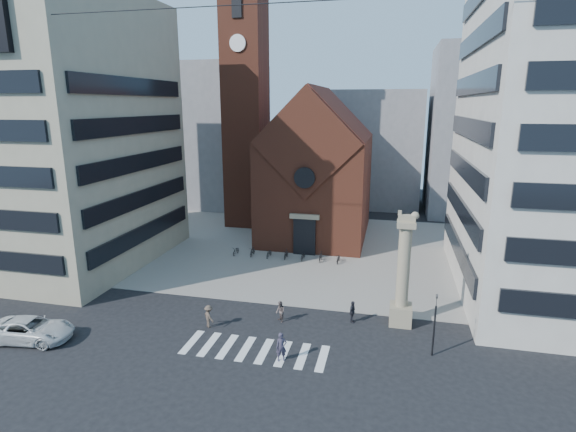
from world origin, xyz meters
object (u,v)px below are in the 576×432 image
object	(u,v)px
lion_column	(403,280)
traffic_light	(435,323)
pedestrian_1	(280,312)
pedestrian_2	(352,312)
white_car	(30,330)
scooter_0	(236,251)
pedestrian_0	(281,347)

from	to	relation	value
lion_column	traffic_light	xyz separation A→B (m)	(1.99, -4.00, -1.17)
lion_column	pedestrian_1	size ratio (longest dim) A/B	5.38
pedestrian_1	pedestrian_2	size ratio (longest dim) A/B	0.96
white_car	pedestrian_2	world-z (taller)	pedestrian_2
pedestrian_2	white_car	bearing A→B (deg)	124.80
scooter_0	pedestrian_1	bearing A→B (deg)	-57.68
pedestrian_2	pedestrian_0	bearing A→B (deg)	162.89
pedestrian_1	pedestrian_2	world-z (taller)	pedestrian_2
lion_column	white_car	xyz separation A→B (m)	(-24.95, -8.31, -2.65)
pedestrian_1	white_car	bearing A→B (deg)	-104.26
traffic_light	white_car	xyz separation A→B (m)	(-26.94, -4.31, -1.48)
traffic_light	scooter_0	bearing A→B (deg)	139.93
lion_column	traffic_light	world-z (taller)	lion_column
lion_column	pedestrian_0	world-z (taller)	lion_column
white_car	pedestrian_0	world-z (taller)	pedestrian_0
traffic_light	pedestrian_2	size ratio (longest dim) A/B	2.55
lion_column	pedestrian_1	xyz separation A→B (m)	(-8.79, -1.72, -2.65)
traffic_light	pedestrian_0	world-z (taller)	traffic_light
lion_column	white_car	distance (m)	26.43
pedestrian_1	lion_column	bearing A→B (deg)	64.59
lion_column	pedestrian_1	bearing A→B (deg)	-168.95
lion_column	traffic_light	bearing A→B (deg)	-63.54
scooter_0	lion_column	bearing A→B (deg)	-34.18
pedestrian_0	pedestrian_1	size ratio (longest dim) A/B	1.18
pedestrian_0	pedestrian_1	xyz separation A→B (m)	(-1.35, 5.11, -0.14)
white_car	scooter_0	world-z (taller)	white_car
pedestrian_0	scooter_0	world-z (taller)	pedestrian_0
traffic_light	pedestrian_2	xyz separation A→B (m)	(-5.51, 3.44, -1.45)
traffic_light	pedestrian_0	xyz separation A→B (m)	(-9.42, -2.82, -1.34)
white_car	scooter_0	distance (m)	21.87
pedestrian_2	scooter_0	distance (m)	18.69
traffic_light	pedestrian_1	distance (m)	11.12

